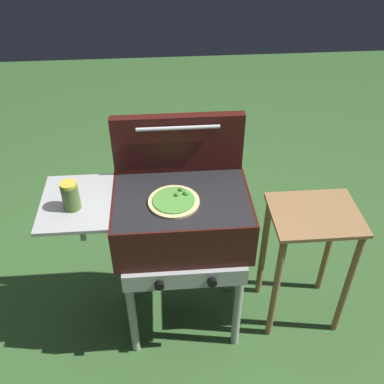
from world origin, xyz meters
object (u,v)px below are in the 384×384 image
object	(u,v)px
grill	(179,220)
prep_table	(309,244)
sauce_jar	(71,196)
pizza_veggie	(174,201)

from	to	relation	value
grill	prep_table	size ratio (longest dim) A/B	1.28
grill	sauce_jar	distance (m)	0.52
pizza_veggie	prep_table	distance (m)	0.79
grill	pizza_veggie	world-z (taller)	pizza_veggie
sauce_jar	prep_table	size ratio (longest dim) A/B	0.18
pizza_veggie	sauce_jar	xyz separation A→B (m)	(-0.45, -0.00, 0.06)
pizza_veggie	prep_table	size ratio (longest dim) A/B	0.31
prep_table	sauce_jar	bearing A→B (deg)	-177.78
sauce_jar	grill	bearing A→B (deg)	4.85
pizza_veggie	sauce_jar	bearing A→B (deg)	-179.95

